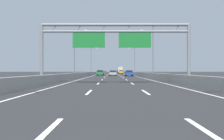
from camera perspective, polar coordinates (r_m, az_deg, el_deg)
ground_plane at (r=101.15m, az=-0.02°, el=-0.91°), size 260.00×260.00×0.00m
lane_dash_left_0 at (r=5.06m, az=-17.73°, el=-15.97°), size 0.16×3.00×0.01m
lane_dash_left_1 at (r=13.79m, az=-6.34°, el=-5.88°), size 0.16×3.00×0.01m
lane_dash_left_2 at (r=22.73m, az=-3.91°, el=-3.61°), size 0.16×3.00×0.01m
lane_dash_left_3 at (r=31.70m, az=-2.86°, el=-2.62°), size 0.16×3.00×0.01m
lane_dash_left_4 at (r=40.69m, az=-2.28°, el=-2.07°), size 0.16×3.00×0.01m
lane_dash_left_5 at (r=49.68m, az=-1.90°, el=-1.72°), size 0.16×3.00×0.01m
lane_dash_left_6 at (r=58.68m, az=-1.64°, el=-1.47°), size 0.16×3.00×0.01m
lane_dash_left_7 at (r=67.67m, az=-1.45°, el=-1.29°), size 0.16×3.00×0.01m
lane_dash_left_8 at (r=76.67m, az=-1.31°, el=-1.16°), size 0.16×3.00×0.01m
lane_dash_left_9 at (r=85.66m, az=-1.19°, el=-1.05°), size 0.16×3.00×0.01m
lane_dash_left_10 at (r=94.66m, az=-1.10°, el=-0.96°), size 0.16×3.00×0.01m
lane_dash_left_11 at (r=103.66m, az=-1.02°, el=-0.89°), size 0.16×3.00×0.01m
lane_dash_left_12 at (r=112.66m, az=-0.96°, el=-0.83°), size 0.16×3.00×0.01m
lane_dash_left_13 at (r=121.66m, az=-0.90°, el=-0.78°), size 0.16×3.00×0.01m
lane_dash_left_14 at (r=130.66m, az=-0.86°, el=-0.73°), size 0.16×3.00×0.01m
lane_dash_left_15 at (r=139.66m, az=-0.81°, el=-0.69°), size 0.16×3.00×0.01m
lane_dash_left_16 at (r=148.65m, az=-0.78°, el=-0.66°), size 0.16×3.00×0.01m
lane_dash_left_17 at (r=157.65m, az=-0.75°, el=-0.63°), size 0.16×3.00×0.01m
lane_dash_right_0 at (r=5.29m, az=24.52°, el=-15.25°), size 0.16×3.00×0.01m
lane_dash_right_1 at (r=13.88m, az=8.69°, el=-5.84°), size 0.16×3.00×0.01m
lane_dash_right_2 at (r=22.78m, az=5.18°, el=-3.60°), size 0.16×3.00×0.01m
lane_dash_right_3 at (r=31.74m, az=3.65°, el=-2.62°), size 0.16×3.00×0.01m
lane_dash_right_4 at (r=40.72m, az=2.80°, el=-2.07°), size 0.16×3.00×0.01m
lane_dash_right_5 at (r=49.71m, az=2.25°, el=-1.72°), size 0.16×3.00×0.01m
lane_dash_right_6 at (r=58.70m, az=1.87°, el=-1.47°), size 0.16×3.00×0.01m
lane_dash_right_7 at (r=67.69m, az=1.59°, el=-1.29°), size 0.16×3.00×0.01m
lane_dash_right_8 at (r=76.68m, az=1.38°, el=-1.16°), size 0.16×3.00×0.01m
lane_dash_right_9 at (r=85.68m, az=1.21°, el=-1.05°), size 0.16×3.00×0.01m
lane_dash_right_10 at (r=94.68m, az=1.08°, el=-0.96°), size 0.16×3.00×0.01m
lane_dash_right_11 at (r=103.67m, az=0.97°, el=-0.89°), size 0.16×3.00×0.01m
lane_dash_right_12 at (r=112.67m, az=0.87°, el=-0.83°), size 0.16×3.00×0.01m
lane_dash_right_13 at (r=121.67m, az=0.79°, el=-0.78°), size 0.16×3.00×0.01m
lane_dash_right_14 at (r=130.67m, az=0.72°, el=-0.73°), size 0.16×3.00×0.01m
lane_dash_right_15 at (r=139.66m, az=0.66°, el=-0.69°), size 0.16×3.00×0.01m
lane_dash_right_16 at (r=148.66m, az=0.61°, el=-0.66°), size 0.16×3.00×0.01m
lane_dash_right_17 at (r=157.66m, az=0.56°, el=-0.63°), size 0.16×3.00×0.01m
edge_line_left at (r=89.29m, az=-3.37°, el=-1.01°), size 0.16×176.00×0.01m
edge_line_right at (r=89.33m, az=3.37°, el=-1.01°), size 0.16×176.00×0.01m
barrier_left at (r=111.34m, az=-3.59°, el=-0.59°), size 0.45×220.00×0.95m
barrier_right at (r=111.38m, az=3.51°, el=-0.59°), size 0.45×220.00×0.95m
sign_gantry at (r=22.84m, az=0.43°, el=8.47°), size 15.88×0.36×6.36m
streetlamp_left_mid at (r=42.74m, az=-9.86°, el=5.26°), size 2.58×0.28×9.50m
streetlamp_right_mid at (r=42.86m, az=10.32°, el=5.25°), size 2.58×0.28×9.50m
streetlamp_left_far at (r=76.10m, az=-5.60°, el=2.90°), size 2.58×0.28×9.50m
streetlamp_right_far at (r=76.17m, az=5.67°, el=2.89°), size 2.58×0.28×9.50m
black_car at (r=136.71m, az=1.40°, el=-0.40°), size 1.72×4.23×1.45m
blue_car at (r=52.81m, az=4.33°, el=-0.84°), size 1.71×4.11×1.41m
green_car at (r=60.60m, az=-3.36°, el=-0.73°), size 1.84×4.46×1.46m
yellow_car at (r=96.72m, az=2.17°, el=-0.50°), size 1.89×4.33×1.46m
silver_car at (r=56.59m, az=0.02°, el=-0.80°), size 1.88×4.19×1.39m
box_truck at (r=110.33m, az=1.95°, el=0.07°), size 2.36×8.18×3.27m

